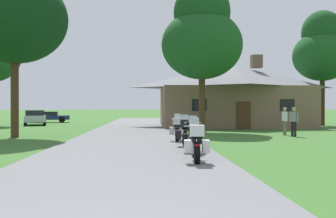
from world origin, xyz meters
TOP-DOWN VIEW (x-y plane):
  - ground_plane at (0.00, 20.00)m, footprint 500.00×500.00m
  - asphalt_driveway at (0.00, 18.00)m, footprint 6.40×80.00m
  - motorcycle_black_nearest_to_camera at (2.15, 8.24)m, footprint 0.78×2.08m
  - motorcycle_silver_second_in_row at (2.36, 11.09)m, footprint 0.87×2.08m
  - motorcycle_blue_third_in_row at (2.30, 13.44)m, footprint 0.82×2.08m
  - motorcycle_silver_farthest_in_row at (2.16, 16.08)m, footprint 0.83×2.08m
  - stone_lodge at (8.01, 31.46)m, footprint 12.75×9.39m
  - bystander_white_shirt_near_lodge at (8.95, 20.42)m, footprint 0.22×0.55m
  - bystander_gray_shirt_beside_signpost at (9.09, 19.26)m, footprint 0.41×0.43m
  - tree_right_of_lodge at (16.64, 32.93)m, footprint 5.33×5.33m
  - tree_left_near at (-6.68, 19.44)m, footprint 5.85×5.85m
  - tree_by_lodge_front at (4.39, 23.76)m, footprint 5.46×5.46m
  - parked_silver_suv_far_left at (-9.80, 35.43)m, footprint 2.95×4.92m
  - parked_navy_sedan_far_left at (-9.93, 41.92)m, footprint 4.44×2.49m

SIDE VIEW (x-z plane):
  - ground_plane at x=0.00m, z-range 0.00..0.00m
  - asphalt_driveway at x=0.00m, z-range 0.00..0.06m
  - motorcycle_black_nearest_to_camera at x=2.15m, z-range -0.04..1.26m
  - motorcycle_silver_second_in_row at x=2.36m, z-range -0.04..1.26m
  - motorcycle_blue_third_in_row at x=2.30m, z-range -0.04..1.26m
  - motorcycle_silver_farthest_in_row at x=2.16m, z-range -0.04..1.26m
  - parked_navy_sedan_far_left at x=-9.93m, z-range 0.04..1.24m
  - parked_silver_suv_far_left at x=-9.80m, z-range 0.08..1.48m
  - bystander_white_shirt_near_lodge at x=8.95m, z-range 0.11..1.79m
  - bystander_gray_shirt_beside_signpost at x=9.09m, z-range 0.11..1.79m
  - stone_lodge at x=8.01m, z-range -0.37..5.82m
  - tree_by_lodge_front at x=4.39m, z-range 1.47..11.59m
  - tree_right_of_lodge at x=16.64m, z-range 1.72..12.20m
  - tree_left_near at x=-6.68m, z-range 1.73..12.88m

